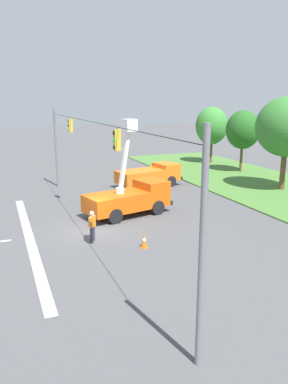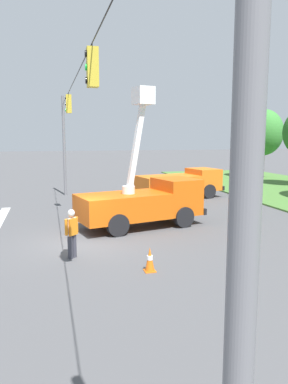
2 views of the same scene
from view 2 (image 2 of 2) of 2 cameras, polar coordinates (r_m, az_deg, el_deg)
ground_plane at (r=15.67m, az=-9.66°, el=-7.65°), size 200.00×200.00×0.00m
signal_gantry at (r=15.09m, az=-10.07°, el=8.08°), size 26.20×0.33×7.20m
tree_far_west at (r=40.18m, az=17.73°, el=8.60°), size 4.28×3.83×7.04m
utility_truck_bucket_lift at (r=17.94m, az=0.05°, el=-1.12°), size 3.69×6.45×6.57m
utility_truck_support_near at (r=26.60m, az=5.70°, el=1.45°), size 3.50×6.36×2.01m
road_worker at (r=13.60m, az=-10.97°, el=-5.81°), size 0.49×0.49×1.77m
traffic_cone_foreground_right at (r=12.23m, az=0.89°, el=-10.21°), size 0.36×0.36×0.81m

